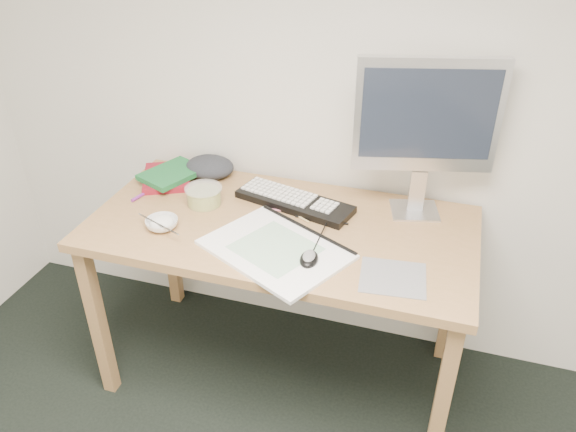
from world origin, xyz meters
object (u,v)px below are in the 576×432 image
sketchpad (275,250)px  rice_bowl (162,224)px  desk (281,243)px  keyboard (294,202)px  monitor (427,120)px

sketchpad → rice_bowl: rice_bowl is taller
desk → keyboard: bearing=86.9°
monitor → sketchpad: bearing=-150.2°
keyboard → monitor: size_ratio=0.79×
monitor → rice_bowl: size_ratio=5.03×
desk → keyboard: size_ratio=3.04×
keyboard → monitor: (0.45, 0.09, 0.35)m
desk → monitor: bearing=27.5°
monitor → rice_bowl: monitor is taller
keyboard → rice_bowl: size_ratio=3.96×
keyboard → desk: bearing=-78.7°
keyboard → monitor: monitor is taller
keyboard → rice_bowl: 0.51m
desk → keyboard: keyboard is taller
sketchpad → rice_bowl: 0.43m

